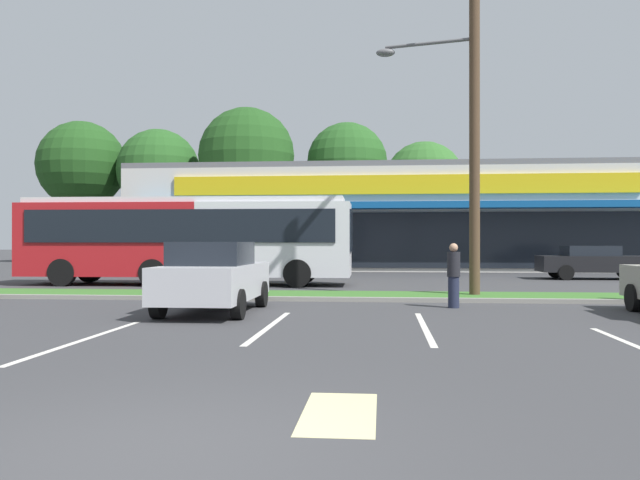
{
  "coord_description": "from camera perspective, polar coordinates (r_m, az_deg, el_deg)",
  "views": [
    {
      "loc": [
        1.77,
        -4.89,
        1.63
      ],
      "look_at": [
        -0.42,
        18.1,
        1.68
      ],
      "focal_mm": 36.71,
      "sensor_mm": 36.0,
      "label": 1
    }
  ],
  "objects": [
    {
      "name": "tree_far_left",
      "position": [
        54.77,
        -20.07,
        6.16
      ],
      "size": [
        6.81,
        6.81,
        11.04
      ],
      "color": "#473323",
      "rests_on": "ground_plane"
    },
    {
      "name": "parking_stripe_0",
      "position": [
        11.61,
        -19.88,
        -8.16
      ],
      "size": [
        0.12,
        4.8,
        0.01
      ],
      "primitive_type": "cube",
      "color": "silver",
      "rests_on": "ground_plane"
    },
    {
      "name": "parking_stripe_1",
      "position": [
        12.64,
        -4.41,
        -7.51
      ],
      "size": [
        0.12,
        4.8,
        0.01
      ],
      "primitive_type": "cube",
      "color": "silver",
      "rests_on": "ground_plane"
    },
    {
      "name": "pedestrian_by_pole",
      "position": [
        16.36,
        11.57,
        -3.04
      ],
      "size": [
        0.32,
        0.32,
        1.58
      ],
      "rotation": [
        0.0,
        0.0,
        3.03
      ],
      "color": "#1E2338",
      "rests_on": "ground_plane"
    },
    {
      "name": "tree_mid",
      "position": [
        50.61,
        2.36,
        6.72
      ],
      "size": [
        6.19,
        6.19,
        10.78
      ],
      "color": "#473323",
      "rests_on": "ground_plane"
    },
    {
      "name": "ground_plane",
      "position": [
        5.44,
        -14.47,
        -17.51
      ],
      "size": [
        240.0,
        240.0,
        0.0
      ],
      "primitive_type": "plane",
      "color": "#38383A"
    },
    {
      "name": "utility_pole",
      "position": [
        19.51,
        12.91,
        11.31
      ],
      "size": [
        3.16,
        2.36,
        10.29
      ],
      "color": "#4C3826",
      "rests_on": "ground_plane"
    },
    {
      "name": "grass_median",
      "position": [
        19.03,
        0.09,
        -4.86
      ],
      "size": [
        56.0,
        2.2,
        0.12
      ],
      "primitive_type": "cube",
      "color": "#386B28",
      "rests_on": "ground_plane"
    },
    {
      "name": "tree_left",
      "position": [
        51.88,
        -13.92,
        5.9
      ],
      "size": [
        6.3,
        6.3,
        10.25
      ],
      "color": "#473323",
      "rests_on": "ground_plane"
    },
    {
      "name": "tree_mid_left",
      "position": [
        48.84,
        -6.41,
        7.3
      ],
      "size": [
        7.07,
        7.07,
        11.5
      ],
      "color": "#473323",
      "rests_on": "ground_plane"
    },
    {
      "name": "curb_lip",
      "position": [
        17.82,
        -0.28,
        -5.18
      ],
      "size": [
        56.0,
        0.24,
        0.12
      ],
      "primitive_type": "cube",
      "color": "gray",
      "rests_on": "ground_plane"
    },
    {
      "name": "car_0",
      "position": [
        32.44,
        -16.03,
        -1.69
      ],
      "size": [
        4.64,
        1.93,
        1.42
      ],
      "rotation": [
        0.0,
        0.0,
        3.14
      ],
      "color": "maroon",
      "rests_on": "ground_plane"
    },
    {
      "name": "storefront_building",
      "position": [
        40.69,
        6.8,
        1.79
      ],
      "size": [
        30.77,
        12.88,
        5.98
      ],
      "color": "beige",
      "rests_on": "ground_plane"
    },
    {
      "name": "car_1",
      "position": [
        15.16,
        -9.25,
        -3.18
      ],
      "size": [
        1.93,
        4.28,
        1.62
      ],
      "rotation": [
        0.0,
        0.0,
        1.57
      ],
      "color": "#B7B7BC",
      "rests_on": "ground_plane"
    },
    {
      "name": "city_bus",
      "position": [
        25.06,
        -11.49,
        0.19
      ],
      "size": [
        12.39,
        2.85,
        3.25
      ],
      "rotation": [
        0.0,
        0.0,
        0.02
      ],
      "color": "#AD191E",
      "rests_on": "ground_plane"
    },
    {
      "name": "tree_mid_right",
      "position": [
        49.16,
        9.08,
        5.04
      ],
      "size": [
        5.92,
        5.92,
        9.04
      ],
      "color": "#473323",
      "rests_on": "ground_plane"
    },
    {
      "name": "parking_stripe_2",
      "position": [
        12.62,
        9.09,
        -7.52
      ],
      "size": [
        0.12,
        4.8,
        0.01
      ],
      "primitive_type": "cube",
      "color": "silver",
      "rests_on": "ground_plane"
    },
    {
      "name": "lot_arrow",
      "position": [
        6.4,
        1.69,
        -14.82
      ],
      "size": [
        0.7,
        1.6,
        0.01
      ],
      "primitive_type": "cube",
      "color": "beige",
      "rests_on": "ground_plane"
    },
    {
      "name": "car_4",
      "position": [
        30.58,
        22.84,
        -1.76
      ],
      "size": [
        4.77,
        1.9,
        1.44
      ],
      "color": "black",
      "rests_on": "ground_plane"
    }
  ]
}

